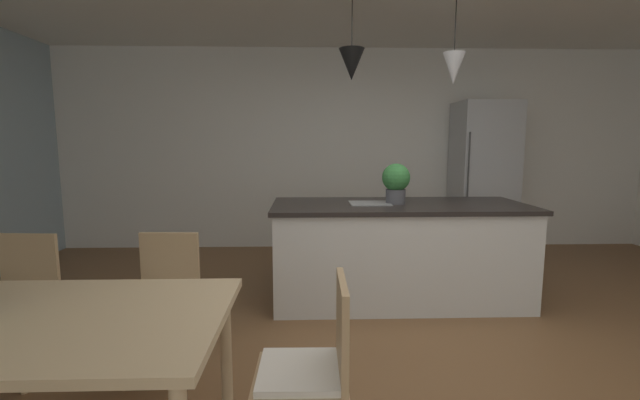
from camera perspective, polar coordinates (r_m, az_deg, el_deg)
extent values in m
cube|color=brown|center=(3.07, 12.27, -20.96)|extent=(10.00, 8.40, 0.04)
cube|color=white|center=(5.91, 4.95, 6.77)|extent=(10.00, 0.12, 2.70)
cylinder|color=#D1B284|center=(2.42, -12.55, -19.28)|extent=(0.06, 0.06, 0.70)
cube|color=tan|center=(3.26, -36.16, -11.95)|extent=(0.43, 0.43, 0.04)
cube|color=white|center=(3.25, -36.21, -11.37)|extent=(0.39, 0.39, 0.03)
cube|color=tan|center=(3.33, -34.54, -7.30)|extent=(0.38, 0.06, 0.42)
cylinder|color=tan|center=(3.12, -35.30, -17.21)|extent=(0.04, 0.04, 0.41)
cylinder|color=tan|center=(3.37, -31.64, -15.09)|extent=(0.04, 0.04, 0.41)
cylinder|color=tan|center=(3.56, -36.31, -14.21)|extent=(0.04, 0.04, 0.41)
cube|color=tan|center=(2.00, -2.65, -22.88)|extent=(0.41, 0.41, 0.04)
cube|color=white|center=(1.98, -2.66, -22.01)|extent=(0.37, 0.37, 0.03)
cube|color=tan|center=(1.89, 3.01, -16.82)|extent=(0.04, 0.38, 0.42)
cube|color=tan|center=(2.86, -20.64, -13.57)|extent=(0.42, 0.42, 0.04)
cube|color=white|center=(2.85, -20.67, -12.91)|extent=(0.38, 0.38, 0.03)
cube|color=tan|center=(2.95, -19.56, -8.18)|extent=(0.38, 0.05, 0.42)
cylinder|color=tan|center=(2.75, -18.29, -19.48)|extent=(0.04, 0.04, 0.41)
cylinder|color=tan|center=(2.88, -25.05, -18.59)|extent=(0.04, 0.04, 0.41)
cylinder|color=tan|center=(3.04, -16.10, -16.66)|extent=(0.04, 0.04, 0.41)
cylinder|color=tan|center=(3.16, -22.25, -16.03)|extent=(0.04, 0.04, 0.41)
cube|color=silver|center=(3.98, 10.49, -7.06)|extent=(2.23, 0.88, 0.88)
cube|color=black|center=(3.89, 10.65, -0.78)|extent=(2.29, 0.94, 0.04)
cube|color=gray|center=(3.83, 6.73, -0.44)|extent=(0.36, 0.30, 0.01)
cube|color=#B2B5B7|center=(5.96, 21.10, 2.78)|extent=(0.73, 0.64, 1.97)
cylinder|color=#4C4C4C|center=(5.52, 19.33, 2.51)|extent=(0.02, 0.02, 1.18)
cylinder|color=black|center=(3.91, 4.34, 22.95)|extent=(0.01, 0.01, 0.45)
cone|color=black|center=(3.83, 4.29, 17.76)|extent=(0.22, 0.22, 0.27)
cylinder|color=black|center=(4.09, 17.81, 21.73)|extent=(0.01, 0.01, 0.48)
cone|color=#B7B7B7|center=(4.02, 17.58, 16.55)|extent=(0.19, 0.19, 0.27)
cylinder|color=#4C4C51|center=(3.87, 10.15, 0.47)|extent=(0.18, 0.18, 0.13)
sphere|color=#387F3D|center=(3.85, 10.22, 3.01)|extent=(0.25, 0.25, 0.25)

